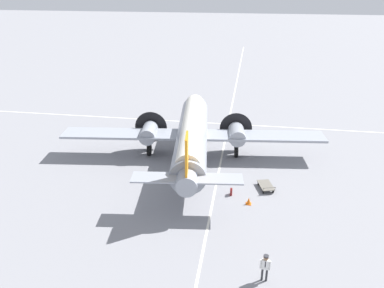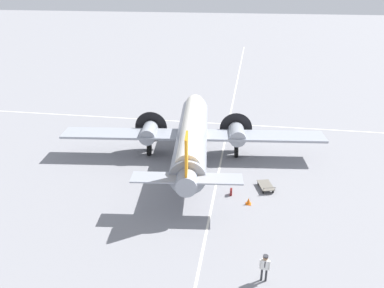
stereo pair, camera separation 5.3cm
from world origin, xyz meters
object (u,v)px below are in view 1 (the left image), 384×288
airliner_main (192,133)px  crew_foreground (265,265)px  suitcase_near_door (231,192)px  baggage_cart (266,186)px  traffic_cone (249,201)px

airliner_main → crew_foreground: size_ratio=13.92×
suitcase_near_door → baggage_cart: size_ratio=0.28×
suitcase_near_door → traffic_cone: suitcase_near_door is taller
airliner_main → crew_foreground: 15.00m
traffic_cone → crew_foreground: bearing=-172.5°
airliner_main → baggage_cart: 7.84m
airliner_main → crew_foreground: (-13.66, -6.02, -1.47)m
crew_foreground → suitcase_near_door: (8.29, 2.25, -0.79)m
suitcase_near_door → traffic_cone: (-1.04, -1.30, -0.01)m
suitcase_near_door → baggage_cart: (1.27, -2.53, 0.03)m
baggage_cart → traffic_cone: bearing=135.5°
baggage_cart → traffic_cone: 2.62m
crew_foreground → suitcase_near_door: crew_foreground is taller
airliner_main → baggage_cart: (-4.10, -6.30, -2.24)m
suitcase_near_door → traffic_cone: bearing=-128.7°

